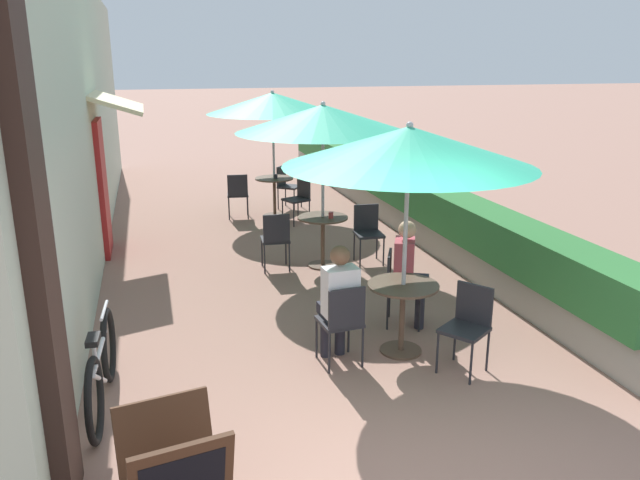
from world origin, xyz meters
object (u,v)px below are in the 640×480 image
Objects in this scene: patio_table_mid at (323,231)px; menu_board at (175,480)px; cafe_chair_far_back at (299,196)px; bicycle_leaning at (102,369)px; patio_umbrella_mid at (323,119)px; cafe_chair_far_left at (286,183)px; cafe_chair_near_left at (468,321)px; cafe_chair_near_right at (398,282)px; patio_table_far at (274,189)px; cafe_chair_near_back at (342,318)px; patio_table_near at (403,304)px; patio_umbrella_far at (273,103)px; seated_patron_near_back at (338,298)px; patio_umbrella_near at (409,147)px; seated_patron_near_right at (409,269)px; cafe_chair_mid_left at (276,237)px; cafe_chair_mid_right at (368,229)px; coffee_cup_mid at (331,215)px; cafe_chair_far_right at (238,192)px; coffee_cup_far at (276,177)px.

patio_table_mid is 0.88× the size of menu_board.
cafe_chair_far_back is 0.50× the size of bicycle_leaning.
patio_umbrella_mid is 4.73m from bicycle_leaning.
menu_board is (-2.66, -8.82, -0.09)m from cafe_chair_far_left.
cafe_chair_near_right is at bearing -23.84° from cafe_chair_near_left.
cafe_chair_far_left is at bearing 58.87° from patio_table_far.
cafe_chair_near_back reaches higher than patio_table_far.
cafe_chair_near_back is (-0.70, -0.14, -0.02)m from patio_table_near.
seated_patron_near_back is at bearing -95.39° from patio_umbrella_far.
bicycle_leaning is (-2.93, -3.25, -0.16)m from patio_table_mid.
patio_table_near is 0.73m from seated_patron_near_back.
cafe_chair_near_back is 2.28m from bicycle_leaning.
bicycle_leaning is (-2.93, -3.25, -1.80)m from patio_umbrella_mid.
patio_table_near is 3.36m from patio_umbrella_mid.
patio_umbrella_near is (-0.00, 0.00, 1.64)m from patio_table_near.
cafe_chair_mid_left is at bearing -129.66° from seated_patron_near_right.
cafe_chair_far_back is at bearing -61.13° from patio_umbrella_far.
cafe_chair_near_left is at bearing -48.77° from patio_umbrella_near.
cafe_chair_far_left is 9.22m from menu_board.
patio_umbrella_near is at bearing -88.79° from patio_umbrella_far.
cafe_chair_far_back is 8.03m from menu_board.
cafe_chair_near_right is at bearing -86.24° from patio_table_far.
cafe_chair_mid_right reaches higher than patio_table_mid.
coffee_cup_mid is at bearing 89.00° from patio_umbrella_near.
cafe_chair_far_back is (0.34, -0.62, -1.66)m from patio_umbrella_far.
seated_patron_near_back is at bearing -81.48° from cafe_chair_far_right.
coffee_cup_far is 0.10× the size of menu_board.
patio_table_near is 0.87× the size of cafe_chair_mid_right.
patio_umbrella_far is at bearing 0.00° from patio_table_far.
bicycle_leaning is at bearing 96.45° from menu_board.
cafe_chair_near_back is 6.18m from coffee_cup_far.
cafe_chair_mid_right is at bearing 77.24° from patio_umbrella_near.
cafe_chair_far_left reaches higher than menu_board.
seated_patron_near_right is 0.50× the size of patio_umbrella_mid.
menu_board is (-2.47, -4.91, -0.38)m from coffee_cup_mid.
cafe_chair_mid_left reaches higher than coffee_cup_far.
seated_patron_near_back is at bearing -84.96° from cafe_chair_mid_left.
patio_umbrella_mid and patio_umbrella_far have the same top height.
cafe_chair_far_back is at bearing -154.90° from cafe_chair_near_right.
cafe_chair_near_back is 0.70× the size of seated_patron_near_back.
patio_table_mid is 5.56m from menu_board.
cafe_chair_near_back reaches higher than menu_board.
patio_table_far is at bearing 79.54° from seated_patron_near_back.
patio_table_far is (0.57, 6.26, 0.02)m from cafe_chair_near_back.
cafe_chair_mid_left is at bearing -178.01° from patio_table_mid.
cafe_chair_mid_right is 3.16m from coffee_cup_far.
patio_umbrella_mid reaches higher than patio_table_near.
coffee_cup_far is at bearing 91.16° from patio_table_near.
cafe_chair_mid_left is at bearing -131.34° from cafe_chair_near_right.
cafe_chair_far_back is (0.97, 2.59, 0.00)m from cafe_chair_mid_left.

